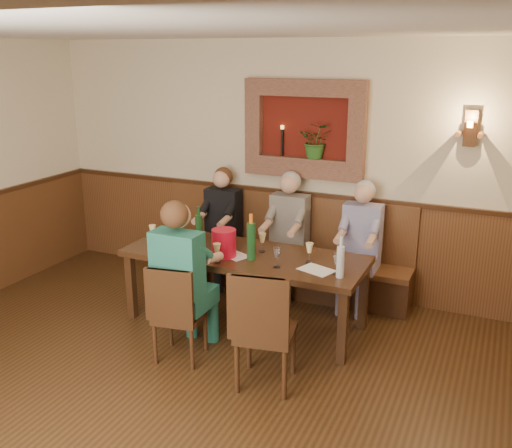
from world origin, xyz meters
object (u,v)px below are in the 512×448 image
(dining_table, at_px, (245,260))
(chair_near_right, at_px, (265,352))
(person_bench_mid, at_px, (286,246))
(wine_bottle_green_a, at_px, (251,240))
(bench, at_px, (280,262))
(chair_near_left, at_px, (180,331))
(spittoon_bucket, at_px, (224,243))
(wine_bottle_green_b, at_px, (199,229))
(person_bench_left, at_px, (220,237))
(water_bottle, at_px, (340,261))
(person_bench_right, at_px, (359,257))
(person_chair_front, at_px, (184,291))

(dining_table, height_order, chair_near_right, chair_near_right)
(person_bench_mid, relative_size, wine_bottle_green_a, 3.12)
(bench, relative_size, chair_near_left, 3.29)
(spittoon_bucket, xyz_separation_m, wine_bottle_green_b, (-0.40, 0.21, 0.03))
(chair_near_left, distance_m, person_bench_left, 1.82)
(bench, distance_m, wine_bottle_green_a, 1.24)
(dining_table, bearing_deg, person_bench_left, 130.43)
(water_bottle, bearing_deg, person_bench_left, 148.73)
(person_bench_right, distance_m, spittoon_bucket, 1.51)
(chair_near_left, height_order, wine_bottle_green_b, wine_bottle_green_b)
(person_bench_mid, bearing_deg, chair_near_left, -101.35)
(chair_near_left, distance_m, person_bench_mid, 1.79)
(chair_near_right, xyz_separation_m, person_bench_left, (-1.35, 1.80, 0.27))
(person_bench_mid, bearing_deg, person_bench_left, 179.95)
(wine_bottle_green_a, bearing_deg, person_bench_mid, 90.61)
(wine_bottle_green_a, bearing_deg, water_bottle, -5.89)
(bench, height_order, person_bench_right, person_bench_right)
(dining_table, relative_size, person_bench_mid, 1.70)
(chair_near_right, xyz_separation_m, person_bench_mid, (-0.52, 1.80, 0.28))
(person_bench_left, height_order, wine_bottle_green_a, person_bench_left)
(bench, distance_m, person_bench_mid, 0.30)
(bench, height_order, water_bottle, water_bottle)
(person_chair_front, bearing_deg, water_bottle, 23.68)
(chair_near_left, distance_m, person_bench_right, 2.11)
(water_bottle, bearing_deg, person_bench_right, 94.83)
(bench, height_order, spittoon_bucket, bench)
(dining_table, distance_m, chair_near_left, 1.00)
(person_bench_mid, distance_m, wine_bottle_green_a, 1.03)
(dining_table, height_order, person_bench_left, person_bench_left)
(bench, distance_m, spittoon_bucket, 1.24)
(chair_near_left, relative_size, spittoon_bucket, 3.37)
(chair_near_right, bearing_deg, wine_bottle_green_b, 128.90)
(chair_near_left, bearing_deg, person_bench_mid, 69.28)
(dining_table, distance_m, water_bottle, 1.08)
(dining_table, height_order, person_bench_mid, person_bench_mid)
(chair_near_right, bearing_deg, chair_near_left, 164.69)
(person_bench_right, distance_m, water_bottle, 1.12)
(chair_near_left, bearing_deg, water_bottle, 18.38)
(person_bench_right, distance_m, wine_bottle_green_b, 1.72)
(bench, bearing_deg, person_bench_right, -6.32)
(spittoon_bucket, relative_size, wine_bottle_green_a, 0.60)
(bench, xyz_separation_m, water_bottle, (1.03, -1.17, 0.58))
(person_bench_right, distance_m, person_chair_front, 2.00)
(chair_near_right, xyz_separation_m, water_bottle, (0.40, 0.74, 0.60))
(chair_near_left, relative_size, person_bench_mid, 0.65)
(person_bench_mid, bearing_deg, spittoon_bucket, -104.94)
(wine_bottle_green_b, bearing_deg, person_chair_front, -69.34)
(person_bench_left, bearing_deg, person_chair_front, -73.29)
(person_bench_right, relative_size, wine_bottle_green_b, 3.44)
(dining_table, xyz_separation_m, wine_bottle_green_b, (-0.54, 0.05, 0.24))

